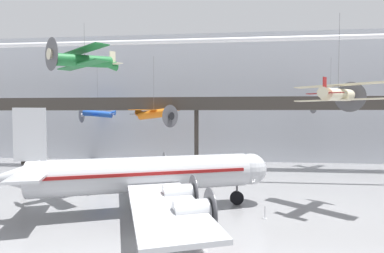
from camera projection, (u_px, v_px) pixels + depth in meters
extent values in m
plane|color=gray|center=(160.00, 243.00, 20.22)|extent=(260.00, 260.00, 0.00)
cube|color=silver|center=(200.00, 98.00, 56.54)|extent=(140.00, 3.00, 23.45)
cube|color=#38332D|center=(196.00, 107.00, 47.58)|extent=(110.00, 3.20, 0.90)
cube|color=#38332D|center=(195.00, 101.00, 46.00)|extent=(110.00, 0.12, 1.10)
cylinder|color=#38332D|center=(23.00, 137.00, 51.78)|extent=(0.70, 0.70, 9.36)
cylinder|color=#38332D|center=(196.00, 139.00, 48.75)|extent=(0.70, 0.70, 9.36)
cylinder|color=silver|center=(190.00, 41.00, 38.30)|extent=(120.00, 0.60, 0.60)
cylinder|color=#B7BABF|center=(145.00, 174.00, 26.52)|extent=(18.83, 9.39, 3.08)
sphere|color=#B7BABF|center=(251.00, 169.00, 29.05)|extent=(3.01, 3.01, 3.01)
cone|color=#B7BABF|center=(14.00, 178.00, 23.94)|extent=(4.73, 4.03, 2.83)
cube|color=maroon|center=(145.00, 171.00, 26.51)|extent=(17.61, 8.99, 0.28)
cube|color=#B7BABF|center=(144.00, 167.00, 34.06)|extent=(8.29, 12.88, 0.28)
cube|color=#B7BABF|center=(166.00, 207.00, 19.36)|extent=(8.29, 12.88, 0.28)
cylinder|color=#B7BABF|center=(159.00, 170.00, 31.81)|extent=(2.57, 2.14, 1.48)
cylinder|color=#4C4C51|center=(170.00, 170.00, 32.11)|extent=(1.02, 2.65, 2.80)
cylinder|color=#B7BABF|center=(154.00, 164.00, 35.79)|extent=(2.57, 2.14, 1.48)
cylinder|color=#4C4C51|center=(164.00, 164.00, 36.09)|extent=(1.02, 2.65, 2.80)
cylinder|color=#B7BABF|center=(178.00, 194.00, 22.27)|extent=(2.57, 2.14, 1.48)
cylinder|color=#4C4C51|center=(193.00, 193.00, 22.57)|extent=(1.02, 2.65, 2.80)
cylinder|color=#B7BABF|center=(191.00, 212.00, 18.28)|extent=(2.57, 2.14, 1.48)
cylinder|color=#4C4C51|center=(210.00, 210.00, 18.58)|extent=(1.02, 2.65, 2.80)
cube|color=#B7BABF|center=(30.00, 134.00, 24.10)|extent=(2.34, 1.02, 4.31)
cube|color=#B7BABF|center=(35.00, 172.00, 24.31)|extent=(5.02, 8.34, 0.20)
cylinder|color=#4C4C51|center=(237.00, 192.00, 28.79)|extent=(0.20, 0.20, 1.21)
cylinder|color=black|center=(237.00, 198.00, 28.81)|extent=(1.35, 0.80, 1.30)
cylinder|color=#4C4C51|center=(145.00, 191.00, 29.05)|extent=(0.20, 0.20, 1.21)
cylinder|color=black|center=(145.00, 197.00, 29.07)|extent=(1.35, 0.80, 1.30)
cylinder|color=#4C4C51|center=(150.00, 206.00, 24.28)|extent=(0.20, 0.20, 1.21)
cylinder|color=black|center=(150.00, 213.00, 24.31)|extent=(1.35, 0.80, 1.30)
cylinder|color=beige|center=(338.00, 95.00, 26.81)|extent=(4.35, 4.83, 1.26)
cone|color=maroon|center=(349.00, 97.00, 28.76)|extent=(1.34, 1.33, 1.00)
cylinder|color=#4C4C51|center=(350.00, 97.00, 28.89)|extent=(2.23, 1.91, 2.89)
cone|color=beige|center=(326.00, 93.00, 24.99)|extent=(1.67, 1.73, 0.98)
cube|color=beige|center=(340.00, 85.00, 27.00)|extent=(7.03, 6.26, 0.10)
cube|color=beige|center=(339.00, 100.00, 27.05)|extent=(7.03, 6.26, 0.10)
cube|color=maroon|center=(325.00, 85.00, 24.74)|extent=(0.47, 0.54, 1.34)
cube|color=maroon|center=(324.00, 93.00, 24.77)|extent=(2.63, 2.38, 0.06)
cylinder|color=slate|center=(339.00, 51.00, 26.64)|extent=(0.04, 0.04, 6.70)
cylinder|color=#1E4CAD|center=(98.00, 114.00, 53.17)|extent=(5.24, 1.47, 1.48)
cone|color=white|center=(83.00, 115.00, 53.24)|extent=(0.92, 1.02, 0.95)
cylinder|color=#4C4C51|center=(82.00, 115.00, 53.24)|extent=(0.26, 2.74, 2.75)
cone|color=#1E4CAD|center=(112.00, 113.00, 53.12)|extent=(1.51, 1.01, 1.01)
cube|color=#1E4CAD|center=(96.00, 116.00, 53.19)|extent=(1.86, 7.78, 0.10)
cube|color=white|center=(113.00, 110.00, 53.09)|extent=(0.62, 0.11, 1.27)
cube|color=white|center=(113.00, 114.00, 53.12)|extent=(0.84, 2.79, 0.06)
cylinder|color=slate|center=(97.00, 87.00, 52.98)|extent=(0.04, 0.04, 8.32)
cylinder|color=#1E6B33|center=(85.00, 61.00, 29.89)|extent=(4.56, 5.22, 1.59)
cone|color=beige|center=(54.00, 55.00, 27.77)|extent=(1.42, 1.40, 1.06)
cylinder|color=#4C4C51|center=(51.00, 54.00, 27.62)|extent=(2.41, 1.97, 3.07)
cone|color=#1E6B33|center=(110.00, 66.00, 31.87)|extent=(1.79, 1.87, 1.11)
cube|color=#1E6B33|center=(81.00, 51.00, 29.61)|extent=(7.56, 6.52, 0.10)
cube|color=#1E6B33|center=(81.00, 65.00, 29.66)|extent=(7.56, 6.52, 0.10)
cube|color=beige|center=(112.00, 58.00, 32.07)|extent=(0.49, 0.58, 1.42)
cube|color=beige|center=(113.00, 65.00, 32.10)|extent=(2.82, 2.48, 0.06)
cylinder|color=slate|center=(84.00, 39.00, 29.80)|extent=(0.04, 0.04, 3.16)
cylinder|color=orange|center=(154.00, 114.00, 46.37)|extent=(6.00, 4.55, 1.85)
cone|color=black|center=(169.00, 116.00, 44.32)|extent=(1.50, 1.54, 1.16)
cylinder|color=#4C4C51|center=(170.00, 116.00, 44.18)|extent=(1.88, 2.83, 3.36)
cone|color=orange|center=(141.00, 112.00, 48.27)|extent=(2.08, 1.89, 1.24)
cube|color=orange|center=(156.00, 110.00, 46.10)|extent=(6.45, 8.72, 0.10)
cube|color=black|center=(139.00, 109.00, 48.49)|extent=(0.67, 0.47, 1.55)
cube|color=black|center=(139.00, 114.00, 48.53)|extent=(2.48, 3.23, 0.06)
cylinder|color=slate|center=(154.00, 83.00, 46.17)|extent=(0.04, 0.04, 8.26)
cylinder|color=silver|center=(330.00, 104.00, 47.43)|extent=(4.33, 4.35, 1.28)
cone|color=red|center=(314.00, 105.00, 49.49)|extent=(1.26, 1.26, 0.94)
cylinder|color=#4C4C51|center=(313.00, 105.00, 49.64)|extent=(1.96, 1.95, 2.72)
cone|color=silver|center=(346.00, 103.00, 45.52)|extent=(1.61, 1.62, 0.95)
cube|color=silver|center=(328.00, 106.00, 47.69)|extent=(6.29, 6.26, 0.10)
cube|color=red|center=(348.00, 99.00, 45.26)|extent=(0.48, 0.48, 1.26)
cube|color=red|center=(348.00, 104.00, 45.28)|extent=(2.37, 2.36, 0.06)
cylinder|color=slate|center=(331.00, 79.00, 47.27)|extent=(0.04, 0.04, 6.86)
cylinder|color=#B2B5BA|center=(265.00, 218.00, 24.98)|extent=(0.36, 0.36, 0.04)
cylinder|color=#B2B5BA|center=(265.00, 213.00, 24.96)|extent=(0.07, 0.07, 0.95)
sphere|color=#B2B5BA|center=(265.00, 206.00, 24.94)|extent=(0.10, 0.10, 0.10)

